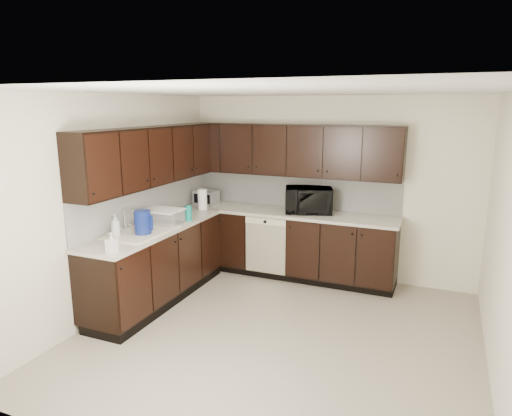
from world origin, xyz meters
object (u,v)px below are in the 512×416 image
at_px(sink, 141,238).
at_px(blue_pitcher, 143,223).
at_px(microwave, 308,200).
at_px(toaster_oven, 206,197).
at_px(storage_bin, 163,217).

distance_m(sink, blue_pitcher, 0.23).
bearing_deg(microwave, sink, -148.68).
bearing_deg(blue_pitcher, microwave, 28.88).
xyz_separation_m(toaster_oven, blue_pitcher, (0.16, -1.74, 0.04)).
height_order(storage_bin, blue_pitcher, blue_pitcher).
height_order(microwave, blue_pitcher, microwave).
height_order(microwave, toaster_oven, microwave).
xyz_separation_m(toaster_oven, storage_bin, (0.07, -1.23, -0.01)).
relative_size(sink, storage_bin, 1.80).
bearing_deg(microwave, storage_bin, -157.06).
relative_size(toaster_oven, blue_pitcher, 1.16).
relative_size(storage_bin, blue_pitcher, 1.61).
bearing_deg(storage_bin, sink, -90.48).
height_order(microwave, storage_bin, microwave).
xyz_separation_m(sink, microwave, (1.48, 1.75, 0.23)).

